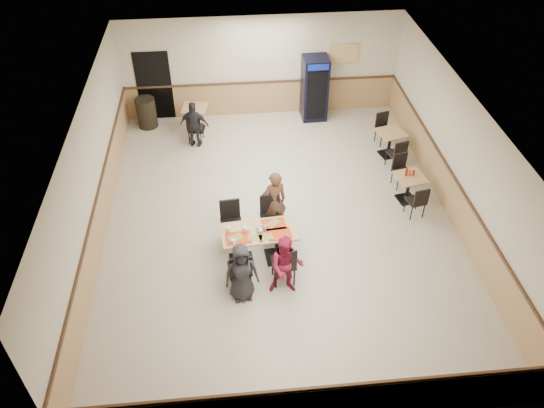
{
  "coord_description": "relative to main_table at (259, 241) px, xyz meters",
  "views": [
    {
      "loc": [
        -1.07,
        -9.2,
        8.24
      ],
      "look_at": [
        -0.22,
        -0.5,
        0.94
      ],
      "focal_mm": 35.0,
      "sensor_mm": 36.0,
      "label": 1
    }
  ],
  "objects": [
    {
      "name": "room_shell",
      "position": [
        2.34,
        3.76,
        0.03
      ],
      "size": [
        10.0,
        10.0,
        10.0
      ],
      "color": "silver",
      "rests_on": "ground"
    },
    {
      "name": "back_table",
      "position": [
        -1.4,
        5.41,
        -0.06
      ],
      "size": [
        0.79,
        0.79,
        0.74
      ],
      "rotation": [
        0.0,
        0.0,
        -0.16
      ],
      "color": "black",
      "rests_on": "ground"
    },
    {
      "name": "main_table",
      "position": [
        0.0,
        0.0,
        0.0
      ],
      "size": [
        1.61,
        0.9,
        0.83
      ],
      "rotation": [
        0.0,
        0.0,
        0.08
      ],
      "color": "black",
      "rests_on": "ground"
    },
    {
      "name": "side_table_far_chair_north",
      "position": [
        3.8,
        4.2,
        -0.1
      ],
      "size": [
        0.52,
        0.52,
        0.91
      ],
      "primitive_type": null,
      "rotation": [
        0.0,
        0.0,
        0.26
      ],
      "color": "black",
      "rests_on": "ground"
    },
    {
      "name": "side_table_near_chair_north",
      "position": [
        3.74,
        2.24,
        -0.11
      ],
      "size": [
        0.48,
        0.48,
        0.89
      ],
      "primitive_type": null,
      "rotation": [
        0.0,
        0.0,
        0.2
      ],
      "color": "black",
      "rests_on": "ground"
    },
    {
      "name": "condiment_caddy",
      "position": [
        3.7,
        1.73,
        0.24
      ],
      "size": [
        0.23,
        0.06,
        0.2
      ],
      "color": "#AE0C0E",
      "rests_on": "side_table_near"
    },
    {
      "name": "pepsi_cooler",
      "position": [
        2.08,
        5.81,
        0.39
      ],
      "size": [
        0.74,
        0.75,
        1.89
      ],
      "rotation": [
        0.0,
        0.0,
        0.03
      ],
      "color": "black",
      "rests_on": "ground"
    },
    {
      "name": "side_table_near_chair_south",
      "position": [
        3.74,
        1.12,
        -0.11
      ],
      "size": [
        0.48,
        0.48,
        0.89
      ],
      "primitive_type": null,
      "rotation": [
        0.0,
        0.0,
        3.34
      ],
      "color": "black",
      "rests_on": "ground"
    },
    {
      "name": "diner_woman_left",
      "position": [
        -0.42,
        -0.98,
        0.13
      ],
      "size": [
        0.71,
        0.51,
        1.36
      ],
      "primitive_type": "imported",
      "rotation": [
        0.0,
        0.0,
        0.12
      ],
      "color": "black",
      "rests_on": "ground"
    },
    {
      "name": "back_table_chair_lone",
      "position": [
        -1.4,
        4.82,
        -0.09
      ],
      "size": [
        0.49,
        0.49,
        0.93
      ],
      "primitive_type": null,
      "rotation": [
        0.0,
        0.0,
        2.98
      ],
      "color": "black",
      "rests_on": "ground"
    },
    {
      "name": "side_table_far_chair_south",
      "position": [
        3.8,
        3.05,
        -0.1
      ],
      "size": [
        0.52,
        0.52,
        0.91
      ],
      "primitive_type": null,
      "rotation": [
        0.0,
        0.0,
        3.4
      ],
      "color": "black",
      "rests_on": "ground"
    },
    {
      "name": "diner_man_opposite",
      "position": [
        0.42,
        0.98,
        0.23
      ],
      "size": [
        0.64,
        0.5,
        1.56
      ],
      "primitive_type": "imported",
      "rotation": [
        0.0,
        0.0,
        3.39
      ],
      "color": "brown",
      "rests_on": "ground"
    },
    {
      "name": "trash_bin",
      "position": [
        -2.82,
        5.76,
        -0.11
      ],
      "size": [
        0.56,
        0.56,
        0.88
      ],
      "primitive_type": "cylinder",
      "color": "black",
      "rests_on": "ground"
    },
    {
      "name": "ground",
      "position": [
        0.56,
        1.21,
        -0.55
      ],
      "size": [
        10.0,
        10.0,
        0.0
      ],
      "primitive_type": "plane",
      "color": "beige",
      "rests_on": "ground"
    },
    {
      "name": "side_table_far",
      "position": [
        3.8,
        3.62,
        -0.07
      ],
      "size": [
        0.82,
        0.82,
        0.72
      ],
      "rotation": [
        0.0,
        0.0,
        0.26
      ],
      "color": "black",
      "rests_on": "ground"
    },
    {
      "name": "lone_diner",
      "position": [
        -1.4,
        4.58,
        0.12
      ],
      "size": [
        0.84,
        0.49,
        1.34
      ],
      "primitive_type": "imported",
      "rotation": [
        0.0,
        0.0,
        2.93
      ],
      "color": "black",
      "rests_on": "ground"
    },
    {
      "name": "tabletop_clutter",
      "position": [
        -0.01,
        -0.06,
        0.3
      ],
      "size": [
        1.36,
        0.74,
        0.12
      ],
      "rotation": [
        0.0,
        0.0,
        0.08
      ],
      "color": "#BA2F0C",
      "rests_on": "main_table"
    },
    {
      "name": "diner_woman_right",
      "position": [
        0.47,
        -0.91,
        0.15
      ],
      "size": [
        0.73,
        0.59,
        1.4
      ],
      "primitive_type": "imported",
      "rotation": [
        0.0,
        0.0,
        -0.09
      ],
      "color": "maroon",
      "rests_on": "ground"
    },
    {
      "name": "main_chairs",
      "position": [
        -0.06,
        -0.0,
        -0.03
      ],
      "size": [
        1.52,
        1.93,
        1.05
      ],
      "rotation": [
        0.0,
        0.0,
        0.08
      ],
      "color": "black",
      "rests_on": "ground"
    },
    {
      "name": "side_table_near",
      "position": [
        3.74,
        1.68,
        -0.08
      ],
      "size": [
        0.77,
        0.77,
        0.7
      ],
      "rotation": [
        0.0,
        0.0,
        0.2
      ],
      "color": "black",
      "rests_on": "ground"
    }
  ]
}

